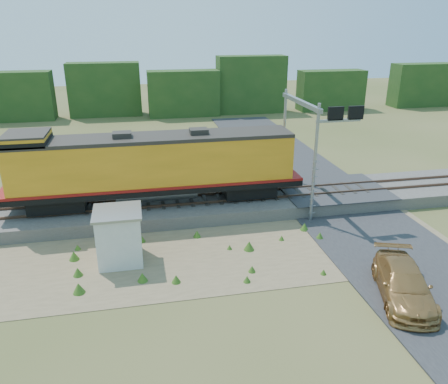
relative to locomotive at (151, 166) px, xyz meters
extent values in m
plane|color=#475123|center=(5.09, -6.00, -3.26)|extent=(140.00, 140.00, 0.00)
cube|color=slate|center=(5.09, 0.00, -2.86)|extent=(70.00, 5.00, 0.80)
cube|color=brown|center=(5.09, -0.72, -2.38)|extent=(70.00, 0.10, 0.16)
cube|color=brown|center=(5.09, 0.72, -2.38)|extent=(70.00, 0.10, 0.16)
cube|color=#8C7754|center=(3.09, -5.50, -3.25)|extent=(26.00, 8.00, 0.03)
cube|color=#38383A|center=(12.09, 0.00, -2.43)|extent=(7.00, 5.20, 0.06)
cube|color=#38383A|center=(12.09, 16.00, -3.22)|extent=(7.00, 24.00, 0.08)
cube|color=#1E3E16|center=(5.09, 32.00, -0.01)|extent=(36.00, 3.00, 6.50)
cube|color=black|center=(-5.61, 0.00, -1.89)|extent=(3.25, 2.08, 0.81)
cube|color=black|center=(6.14, 0.00, -1.89)|extent=(3.25, 2.08, 0.81)
cube|color=black|center=(0.26, 0.00, -1.32)|extent=(18.07, 2.71, 0.33)
cylinder|color=gray|center=(0.26, 0.00, -1.76)|extent=(4.97, 1.08, 1.08)
cube|color=orange|center=(0.26, 0.00, 0.24)|extent=(16.72, 2.62, 2.80)
cube|color=maroon|center=(0.26, 0.00, -1.05)|extent=(18.07, 2.76, 0.16)
cube|color=#28231E|center=(0.26, 0.00, 1.75)|extent=(16.72, 2.67, 0.22)
cube|color=orange|center=(-6.78, 0.00, 1.96)|extent=(2.35, 2.62, 0.63)
cube|color=#28231E|center=(-6.78, 0.00, 2.31)|extent=(2.35, 2.67, 0.11)
cube|color=black|center=(-6.78, 0.00, 1.91)|extent=(2.39, 2.67, 0.32)
cube|color=maroon|center=(-8.14, 0.00, -0.08)|extent=(0.09, 1.81, 1.08)
cube|color=#28231E|center=(-1.54, 0.00, 1.96)|extent=(1.08, 0.90, 0.41)
cube|color=#28231E|center=(2.97, 0.00, 1.96)|extent=(1.08, 0.90, 0.41)
cube|color=silver|center=(-1.91, -5.43, -1.93)|extent=(2.14, 2.14, 2.67)
cube|color=gray|center=(-1.91, -5.43, -0.54)|extent=(2.36, 2.36, 0.13)
cylinder|color=gray|center=(9.37, -2.80, 0.34)|extent=(0.19, 0.19, 7.19)
cylinder|color=gray|center=(9.37, 2.80, 0.34)|extent=(0.19, 0.19, 7.19)
cube|color=gray|center=(9.37, 0.00, 3.52)|extent=(0.26, 6.20, 0.26)
cube|color=gray|center=(10.60, -2.80, 2.91)|extent=(2.67, 0.15, 0.15)
cube|color=black|center=(10.39, -2.80, 3.32)|extent=(0.93, 0.15, 0.77)
cube|color=black|center=(11.63, -2.80, 3.32)|extent=(0.93, 0.15, 0.77)
imported|color=#AD7A40|center=(10.28, -11.18, -2.53)|extent=(3.56, 5.43, 1.46)
camera|label=1|loc=(-0.64, -25.58, 8.11)|focal=35.00mm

